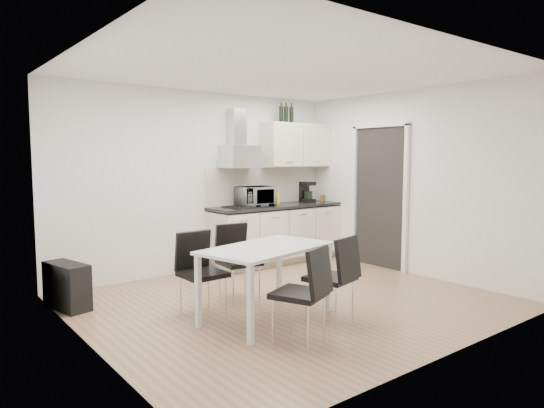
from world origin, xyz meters
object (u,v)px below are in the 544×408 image
(chair_far_right, at_px, (239,263))
(chair_near_left, at_px, (299,295))
(kitchenette, at_px, (277,210))
(floor_speaker, at_px, (197,261))
(dining_table, at_px, (267,255))
(chair_far_left, at_px, (203,275))
(chair_near_right, at_px, (330,279))
(guitar_amp, at_px, (67,286))

(chair_far_right, xyz_separation_m, chair_near_left, (-0.31, -1.41, 0.00))
(kitchenette, xyz_separation_m, chair_far_right, (-1.64, -1.36, -0.39))
(chair_near_left, height_order, floor_speaker, chair_near_left)
(kitchenette, relative_size, dining_table, 1.68)
(chair_far_right, relative_size, floor_speaker, 2.58)
(chair_far_left, xyz_separation_m, chair_far_right, (0.62, 0.24, 0.00))
(kitchenette, height_order, chair_near_right, kitchenette)
(chair_far_left, height_order, chair_far_right, same)
(kitchenette, distance_m, chair_near_right, 2.88)
(kitchenette, bearing_deg, dining_table, -130.61)
(chair_near_right, bearing_deg, kitchenette, 47.54)
(chair_far_left, relative_size, chair_far_right, 1.00)
(chair_far_left, height_order, floor_speaker, chair_far_left)
(chair_far_left, xyz_separation_m, chair_near_right, (0.92, -0.92, 0.00))
(dining_table, xyz_separation_m, chair_near_left, (-0.18, -0.71, -0.23))
(chair_far_left, relative_size, chair_near_left, 1.00)
(floor_speaker, bearing_deg, chair_far_left, -134.56)
(chair_far_right, distance_m, guitar_amp, 1.90)
(kitchenette, xyz_separation_m, chair_near_right, (-1.33, -2.53, -0.39))
(kitchenette, distance_m, chair_near_left, 3.41)
(chair_far_right, relative_size, guitar_amp, 1.36)
(dining_table, distance_m, chair_near_right, 0.68)
(kitchenette, bearing_deg, floor_speaker, 172.98)
(dining_table, height_order, chair_far_left, chair_far_left)
(chair_far_left, bearing_deg, dining_table, 135.81)
(kitchenette, relative_size, chair_near_left, 2.86)
(dining_table, height_order, guitar_amp, dining_table)
(chair_near_right, bearing_deg, chair_near_left, -173.79)
(chair_far_left, height_order, chair_near_right, same)
(chair_near_left, bearing_deg, floor_speaker, 55.43)
(chair_far_left, distance_m, chair_near_right, 1.31)
(chair_far_left, xyz_separation_m, chair_near_left, (0.30, -1.16, 0.00))
(kitchenette, distance_m, floor_speaker, 1.50)
(kitchenette, height_order, dining_table, kitchenette)
(dining_table, height_order, floor_speaker, dining_table)
(guitar_amp, bearing_deg, kitchenette, -5.40)
(chair_far_right, bearing_deg, chair_near_right, 110.38)
(dining_table, height_order, chair_near_right, chair_near_right)
(chair_far_left, bearing_deg, chair_near_right, 133.70)
(chair_near_left, distance_m, chair_near_right, 0.66)
(chair_far_left, distance_m, chair_near_left, 1.20)
(chair_far_right, height_order, guitar_amp, chair_far_right)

